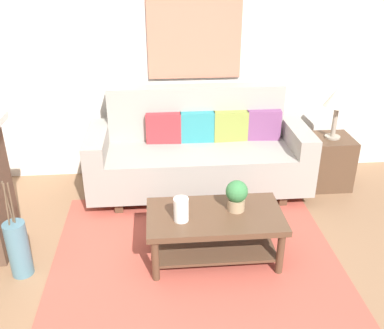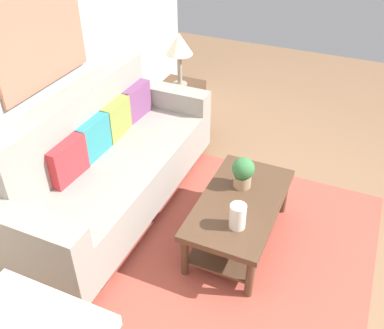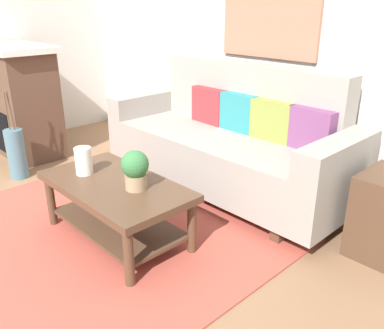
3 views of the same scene
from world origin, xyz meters
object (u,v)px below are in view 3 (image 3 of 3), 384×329
at_px(floor_vase, 17,154).
at_px(throw_pillow_crimson, 209,105).
at_px(coffee_table, 116,198).
at_px(framed_painting, 270,6).
at_px(couch, 228,143).
at_px(potted_plant_tabletop, 135,169).
at_px(tabletop_vase, 84,161).
at_px(fireplace, 21,101).
at_px(throw_pillow_olive, 272,120).
at_px(throw_pillow_plum, 311,130).
at_px(throw_pillow_teal, 239,112).

bearing_deg(floor_vase, throw_pillow_crimson, 49.15).
height_order(throw_pillow_crimson, coffee_table, throw_pillow_crimson).
xyz_separation_m(throw_pillow_crimson, floor_vase, (-1.18, -1.37, -0.44)).
height_order(coffee_table, framed_painting, framed_painting).
bearing_deg(coffee_table, couch, 90.98).
bearing_deg(potted_plant_tabletop, tabletop_vase, -166.01).
bearing_deg(framed_painting, fireplace, -147.45).
height_order(throw_pillow_olive, floor_vase, throw_pillow_olive).
bearing_deg(couch, floor_vase, -140.98).
xyz_separation_m(throw_pillow_crimson, throw_pillow_plum, (1.05, 0.00, 0.00)).
bearing_deg(potted_plant_tabletop, fireplace, 174.61).
bearing_deg(tabletop_vase, throw_pillow_crimson, 93.97).
relative_size(coffee_table, fireplace, 0.95).
relative_size(couch, fireplace, 1.94).
relative_size(throw_pillow_olive, fireplace, 0.31).
bearing_deg(framed_painting, floor_vase, -131.91).
bearing_deg(fireplace, coffee_table, -7.04).
bearing_deg(throw_pillow_olive, floor_vase, -144.02).
bearing_deg(throw_pillow_crimson, potted_plant_tabletop, -66.25).
distance_m(couch, throw_pillow_crimson, 0.45).
xyz_separation_m(couch, floor_vase, (-1.54, -1.24, -0.19)).
relative_size(throw_pillow_plum, framed_painting, 0.37).
bearing_deg(throw_pillow_crimson, fireplace, -150.18).
bearing_deg(framed_painting, throw_pillow_teal, -90.00).
xyz_separation_m(throw_pillow_plum, tabletop_vase, (-0.96, -1.36, -0.15)).
distance_m(throw_pillow_olive, floor_vase, 2.37).
height_order(tabletop_vase, fireplace, fireplace).
relative_size(couch, throw_pillow_plum, 6.25).
height_order(throw_pillow_plum, framed_painting, framed_painting).
distance_m(coffee_table, potted_plant_tabletop, 0.32).
distance_m(throw_pillow_crimson, potted_plant_tabletop, 1.37).
relative_size(coffee_table, tabletop_vase, 5.67).
bearing_deg(couch, throw_pillow_olive, 19.67).
height_order(coffee_table, floor_vase, floor_vase).
relative_size(throw_pillow_olive, tabletop_vase, 1.86).
relative_size(throw_pillow_crimson, throw_pillow_teal, 1.00).
height_order(tabletop_vase, framed_painting, framed_painting).
xyz_separation_m(couch, throw_pillow_teal, (-0.00, 0.13, 0.25)).
distance_m(fireplace, floor_vase, 0.78).
xyz_separation_m(coffee_table, floor_vase, (-1.56, -0.07, -0.08)).
relative_size(tabletop_vase, floor_vase, 0.41).
xyz_separation_m(coffee_table, tabletop_vase, (-0.28, -0.07, 0.21)).
relative_size(throw_pillow_teal, throw_pillow_olive, 1.00).
relative_size(throw_pillow_plum, floor_vase, 0.76).
xyz_separation_m(tabletop_vase, fireplace, (-1.89, 0.33, 0.06)).
distance_m(throw_pillow_teal, floor_vase, 2.11).
bearing_deg(floor_vase, throw_pillow_olive, 35.98).
bearing_deg(throw_pillow_crimson, throw_pillow_teal, 0.00).
distance_m(throw_pillow_plum, tabletop_vase, 1.67).
bearing_deg(fireplace, throw_pillow_plum, 19.85).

